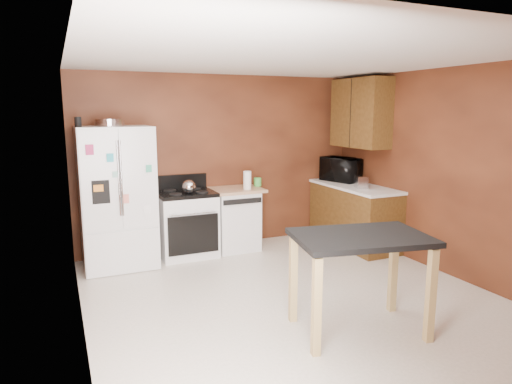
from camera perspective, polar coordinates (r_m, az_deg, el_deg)
floor at (r=5.04m, az=4.70°, el=-13.16°), size 4.50×4.50×0.00m
ceiling at (r=4.66m, az=5.16°, el=16.38°), size 4.50×4.50×0.00m
wall_back at (r=6.73m, az=-4.31°, el=3.81°), size 4.20×0.00×4.20m
wall_front at (r=2.96m, az=26.33°, el=-5.47°), size 4.20×0.00×4.20m
wall_left at (r=4.13m, az=-21.61°, el=-0.94°), size 0.00×4.50×4.50m
wall_right at (r=5.98m, az=22.90°, el=2.23°), size 0.00×4.50×4.50m
roasting_pan at (r=5.99m, az=-17.82°, el=8.28°), size 0.36×0.36×0.09m
pen_cup at (r=5.82m, az=-21.36°, el=8.17°), size 0.08×0.08×0.12m
kettle at (r=6.13m, az=-8.40°, el=0.66°), size 0.18×0.18×0.18m
paper_towel at (r=6.44m, az=-1.10°, el=1.48°), size 0.15×0.15×0.26m
green_canister at (r=6.73m, az=0.20°, el=1.28°), size 0.11×0.11×0.12m
toaster at (r=6.67m, az=13.00°, el=1.25°), size 0.23×0.28×0.18m
microwave at (r=7.24m, az=10.56°, el=2.67°), size 0.57×0.70×0.34m
refrigerator at (r=6.06m, az=-16.96°, el=-0.66°), size 0.90×0.80×1.80m
gas_range at (r=6.38m, az=-8.67°, el=-3.83°), size 0.76×0.68×1.10m
dishwasher at (r=6.62m, az=-2.69°, el=-3.30°), size 0.78×0.63×0.89m
right_cabinets at (r=6.95m, az=12.36°, el=0.96°), size 0.63×1.58×2.45m
island at (r=4.20m, az=12.90°, el=-7.15°), size 1.30×0.99×0.91m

